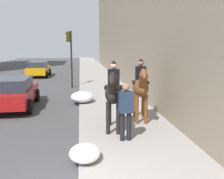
% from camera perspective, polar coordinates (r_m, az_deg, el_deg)
% --- Properties ---
extents(mounted_horse_near, '(2.14, 0.81, 2.30)m').
position_cam_1_polar(mounted_horse_near, '(8.16, 0.35, -0.61)').
color(mounted_horse_near, black).
rests_on(mounted_horse_near, sidewalk_slab).
extents(mounted_horse_far, '(2.15, 0.76, 2.31)m').
position_cam_1_polar(mounted_horse_far, '(9.28, 6.50, 0.66)').
color(mounted_horse_far, brown).
rests_on(mounted_horse_far, sidewalk_slab).
extents(pedestrian_greeting, '(0.28, 0.41, 1.70)m').
position_cam_1_polar(pedestrian_greeting, '(7.34, 3.13, -4.22)').
color(pedestrian_greeting, black).
rests_on(pedestrian_greeting, sidewalk_slab).
extents(car_near_lane, '(4.37, 2.00, 1.44)m').
position_cam_1_polar(car_near_lane, '(25.19, -16.24, 4.52)').
color(car_near_lane, orange).
rests_on(car_near_lane, ground).
extents(car_mid_lane, '(4.28, 2.15, 1.44)m').
position_cam_1_polar(car_mid_lane, '(12.62, -21.58, -0.54)').
color(car_mid_lane, maroon).
rests_on(car_mid_lane, ground).
extents(traffic_light_near_curb, '(0.20, 0.44, 3.90)m').
position_cam_1_polar(traffic_light_near_curb, '(17.80, -9.48, 8.78)').
color(traffic_light_near_curb, black).
rests_on(traffic_light_near_curb, ground).
extents(snow_pile_near, '(1.00, 0.77, 0.35)m').
position_cam_1_polar(snow_pile_near, '(6.39, -6.17, -14.03)').
color(snow_pile_near, white).
rests_on(snow_pile_near, sidewalk_slab).
extents(snow_pile_far, '(1.47, 1.13, 0.51)m').
position_cam_1_polar(snow_pile_far, '(12.71, -6.75, -1.64)').
color(snow_pile_far, white).
rests_on(snow_pile_far, sidewalk_slab).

